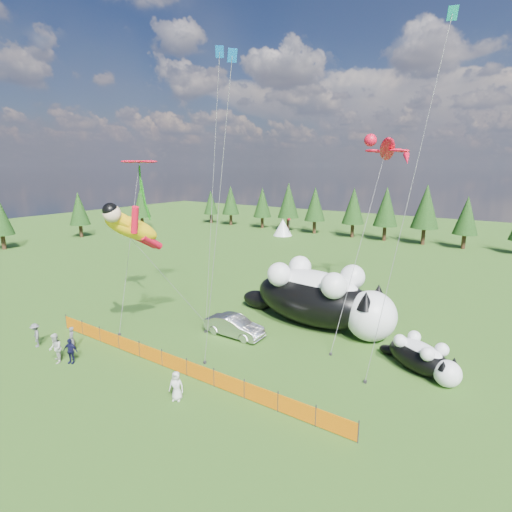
{
  "coord_description": "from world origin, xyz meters",
  "views": [
    {
      "loc": [
        15.76,
        -17.78,
        11.64
      ],
      "look_at": [
        0.97,
        4.0,
        5.65
      ],
      "focal_mm": 28.0,
      "sensor_mm": 36.0,
      "label": 1
    }
  ],
  "objects": [
    {
      "name": "spectator_e",
      "position": [
        2.23,
        -5.03,
        0.78
      ],
      "size": [
        0.89,
        0.75,
        1.55
      ],
      "primitive_type": "imported",
      "rotation": [
        0.0,
        0.0,
        0.41
      ],
      "color": "silver",
      "rests_on": "ground"
    },
    {
      "name": "ground",
      "position": [
        0.0,
        0.0,
        0.0
      ],
      "size": [
        160.0,
        160.0,
        0.0
      ],
      "primitive_type": "plane",
      "color": "#13380A",
      "rests_on": "ground"
    },
    {
      "name": "cat_small",
      "position": [
        11.86,
        4.89,
        0.94
      ],
      "size": [
        5.06,
        3.63,
        1.98
      ],
      "rotation": [
        0.0,
        0.0,
        -0.49
      ],
      "color": "black",
      "rests_on": "ground"
    },
    {
      "name": "spectator_c",
      "position": [
        -5.84,
        -5.81,
        0.78
      ],
      "size": [
        1.03,
        0.79,
        1.56
      ],
      "primitive_type": "imported",
      "rotation": [
        0.0,
        0.0,
        0.4
      ],
      "color": "#131335",
      "rests_on": "ground"
    },
    {
      "name": "safety_fence",
      "position": [
        0.0,
        -3.0,
        0.5
      ],
      "size": [
        22.06,
        0.06,
        1.1
      ],
      "color": "#262626",
      "rests_on": "ground"
    },
    {
      "name": "diamond_kite_b",
      "position": [
        11.13,
        6.95,
        18.12
      ],
      "size": [
        2.2,
        5.71,
        20.42
      ],
      "color": "#0DA189",
      "rests_on": "ground"
    },
    {
      "name": "spectator_a",
      "position": [
        -7.25,
        -4.85,
        0.82
      ],
      "size": [
        0.69,
        0.56,
        1.63
      ],
      "primitive_type": "imported",
      "rotation": [
        0.0,
        0.0,
        -0.32
      ],
      "color": "#58595E",
      "rests_on": "ground"
    },
    {
      "name": "festival_tents",
      "position": [
        11.0,
        40.0,
        1.4
      ],
      "size": [
        50.0,
        3.2,
        2.8
      ],
      "primitive_type": null,
      "color": "white",
      "rests_on": "ground"
    },
    {
      "name": "spectator_b",
      "position": [
        -6.63,
        -6.28,
        0.92
      ],
      "size": [
        1.03,
        0.88,
        1.83
      ],
      "primitive_type": "imported",
      "rotation": [
        0.0,
        0.0,
        -0.49
      ],
      "color": "silver",
      "rests_on": "ground"
    },
    {
      "name": "spectator_d",
      "position": [
        -9.81,
        -5.81,
        0.8
      ],
      "size": [
        1.16,
        0.89,
        1.6
      ],
      "primitive_type": "imported",
      "rotation": [
        0.0,
        0.0,
        -0.39
      ],
      "color": "#58595E",
      "rests_on": "ground"
    },
    {
      "name": "flower_kite",
      "position": [
        -8.5,
        2.48,
        11.75
      ],
      "size": [
        3.27,
        5.68,
        12.58
      ],
      "color": "red",
      "rests_on": "ground"
    },
    {
      "name": "car",
      "position": [
        -0.07,
        2.86,
        0.72
      ],
      "size": [
        4.38,
        1.6,
        1.43
      ],
      "primitive_type": "imported",
      "rotation": [
        0.0,
        0.0,
        1.59
      ],
      "color": "#B7B8BC",
      "rests_on": "ground"
    },
    {
      "name": "diamond_kite_a",
      "position": [
        -2.1,
        4.16,
        17.75
      ],
      "size": [
        0.92,
        2.59,
        19.6
      ],
      "color": "blue",
      "rests_on": "ground"
    },
    {
      "name": "tree_line",
      "position": [
        0.0,
        45.0,
        4.0
      ],
      "size": [
        90.0,
        4.0,
        8.0
      ],
      "primitive_type": null,
      "color": "black",
      "rests_on": "ground"
    },
    {
      "name": "gecko_kite",
      "position": [
        6.33,
        14.06,
        12.83
      ],
      "size": [
        4.77,
        13.59,
        16.26
      ],
      "color": "red",
      "rests_on": "ground"
    },
    {
      "name": "superhero_kite",
      "position": [
        -4.75,
        -1.55,
        7.78
      ],
      "size": [
        4.69,
        7.01,
        10.41
      ],
      "color": "yellow",
      "rests_on": "ground"
    },
    {
      "name": "cat_large",
      "position": [
        4.01,
        7.9,
        2.21
      ],
      "size": [
        12.91,
        5.32,
        4.66
      ],
      "rotation": [
        0.0,
        0.0,
        -0.09
      ],
      "color": "black",
      "rests_on": "ground"
    },
    {
      "name": "diamond_kite_c",
      "position": [
        2.25,
        -0.29,
        15.85
      ],
      "size": [
        1.9,
        1.63,
        17.76
      ],
      "color": "blue",
      "rests_on": "ground"
    }
  ]
}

